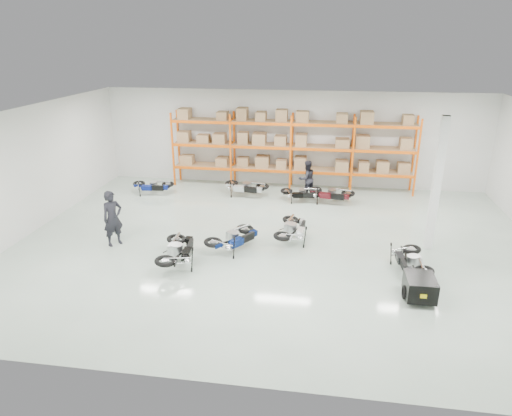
% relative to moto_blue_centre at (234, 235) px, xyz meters
% --- Properties ---
extents(room, '(18.00, 18.00, 18.00)m').
position_rel_moto_blue_centre_xyz_m(room, '(1.33, 0.67, 1.70)').
color(room, '#B4C8B6').
rests_on(room, ground).
extents(pallet_rack, '(11.28, 0.98, 3.62)m').
position_rel_moto_blue_centre_xyz_m(pallet_rack, '(1.33, 7.12, 1.70)').
color(pallet_rack, '#F05C0C').
rests_on(pallet_rack, ground).
extents(structural_column, '(0.25, 0.25, 4.50)m').
position_rel_moto_blue_centre_xyz_m(structural_column, '(6.53, 1.17, 1.70)').
color(structural_column, white).
rests_on(structural_column, ground).
extents(moto_blue_centre, '(1.76, 2.00, 1.17)m').
position_rel_moto_blue_centre_xyz_m(moto_blue_centre, '(0.00, 0.00, 0.00)').
color(moto_blue_centre, '#081952').
rests_on(moto_blue_centre, ground).
extents(moto_silver_left, '(1.10, 1.92, 1.19)m').
position_rel_moto_blue_centre_xyz_m(moto_silver_left, '(1.90, 1.05, 0.01)').
color(moto_silver_left, silver).
rests_on(moto_silver_left, ground).
extents(moto_black_far_left, '(1.14, 2.00, 1.24)m').
position_rel_moto_blue_centre_xyz_m(moto_black_far_left, '(-1.54, -1.26, 0.03)').
color(moto_black_far_left, black).
rests_on(moto_black_far_left, ground).
extents(moto_touring_right, '(0.99, 1.79, 1.12)m').
position_rel_moto_blue_centre_xyz_m(moto_touring_right, '(5.61, -0.76, -0.03)').
color(moto_touring_right, black).
rests_on(moto_touring_right, ground).
extents(trailer, '(0.87, 1.65, 0.69)m').
position_rel_moto_blue_centre_xyz_m(trailer, '(5.61, -2.35, -0.15)').
color(trailer, black).
rests_on(trailer, ground).
extents(moto_back_a, '(1.69, 0.93, 1.06)m').
position_rel_moto_blue_centre_xyz_m(moto_back_a, '(-4.86, 5.21, -0.05)').
color(moto_back_a, navy).
rests_on(moto_back_a, ground).
extents(moto_back_b, '(1.92, 1.20, 1.16)m').
position_rel_moto_blue_centre_xyz_m(moto_back_b, '(-0.60, 5.59, -0.01)').
color(moto_back_b, silver).
rests_on(moto_back_b, ground).
extents(moto_back_c, '(1.64, 0.94, 1.01)m').
position_rel_moto_blue_centre_xyz_m(moto_back_c, '(1.96, 5.25, -0.07)').
color(moto_back_c, black).
rests_on(moto_back_c, ground).
extents(moto_back_d, '(1.86, 1.15, 1.12)m').
position_rel_moto_blue_centre_xyz_m(moto_back_d, '(3.22, 5.24, -0.02)').
color(moto_back_d, '#410D13').
rests_on(moto_back_d, ground).
extents(person_left, '(0.80, 0.84, 1.94)m').
position_rel_moto_blue_centre_xyz_m(person_left, '(-4.18, -0.20, 0.42)').
color(person_left, black).
rests_on(person_left, ground).
extents(person_back, '(1.02, 0.98, 1.67)m').
position_rel_moto_blue_centre_xyz_m(person_back, '(2.14, 5.92, 0.28)').
color(person_back, black).
rests_on(person_back, ground).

